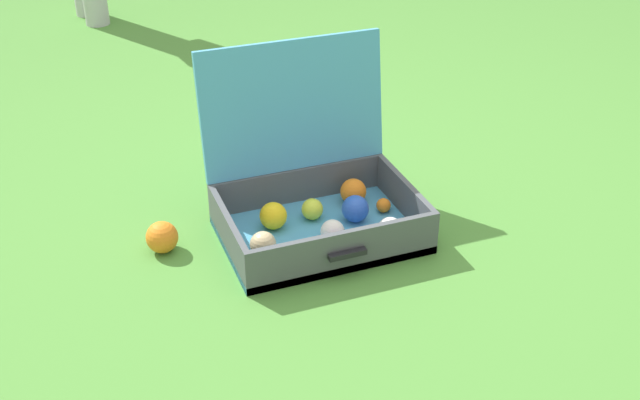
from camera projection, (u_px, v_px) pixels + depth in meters
ground_plane at (353, 235)px, 2.39m from camera, size 16.00×16.00×0.00m
open_suitcase at (315, 195)px, 2.37m from camera, size 0.57×0.49×0.53m
stray_ball_on_grass at (162, 237)px, 2.30m from camera, size 0.09×0.09×0.09m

